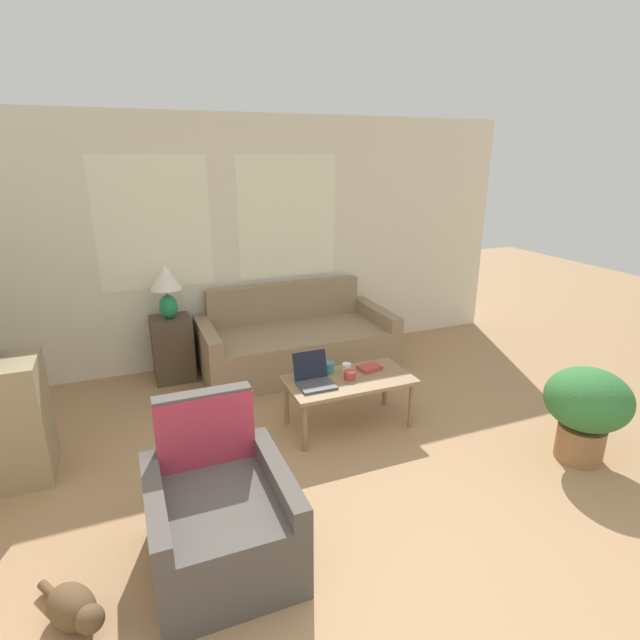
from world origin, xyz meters
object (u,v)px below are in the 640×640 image
object	(u,v)px
armchair	(220,517)
cup_navy	(350,375)
coffee_table	(349,384)
cat_black	(74,608)
table_lamp	(166,284)
potted_plant	(587,406)
cup_yellow	(328,368)
laptop	(314,378)
cup_white	(347,368)
book_red	(370,368)
couch	(295,343)

from	to	relation	value
armchair	cup_navy	size ratio (longest dim) A/B	9.53
coffee_table	cat_black	distance (m)	2.40
cup_navy	armchair	bearing A→B (deg)	-141.32
armchair	cup_navy	distance (m)	1.67
table_lamp	coffee_table	bearing A→B (deg)	-50.85
potted_plant	cat_black	distance (m)	3.48
cup_yellow	cat_black	bearing A→B (deg)	-144.21
cup_navy	cat_black	distance (m)	2.41
cup_navy	laptop	bearing A→B (deg)	174.82
cup_white	potted_plant	world-z (taller)	potted_plant
coffee_table	cup_navy	bearing A→B (deg)	-88.01
laptop	cup_navy	size ratio (longest dim) A/B	3.10
laptop	cup_yellow	bearing A→B (deg)	39.38
cup_yellow	book_red	size ratio (longest dim) A/B	0.44
cup_navy	potted_plant	world-z (taller)	potted_plant
couch	potted_plant	xyz separation A→B (m)	(1.41, -2.45, 0.18)
potted_plant	book_red	bearing A→B (deg)	134.54
coffee_table	book_red	world-z (taller)	book_red
cup_yellow	coffee_table	bearing A→B (deg)	-57.16
couch	laptop	size ratio (longest dim) A/B	6.87
potted_plant	cat_black	size ratio (longest dim) A/B	1.48
couch	book_red	xyz separation A→B (m)	(0.24, -1.26, 0.19)
cup_white	potted_plant	size ratio (longest dim) A/B	0.11
cup_white	potted_plant	bearing A→B (deg)	-41.95
laptop	potted_plant	xyz separation A→B (m)	(1.72, -1.11, -0.05)
armchair	cup_yellow	world-z (taller)	armchair
book_red	coffee_table	bearing A→B (deg)	-159.25
table_lamp	cup_navy	xyz separation A→B (m)	(1.25, -1.55, -0.52)
cup_yellow	potted_plant	world-z (taller)	potted_plant
cup_navy	cup_yellow	world-z (taller)	cup_yellow
potted_plant	cup_white	bearing A→B (deg)	138.05
cup_white	book_red	world-z (taller)	cup_white
table_lamp	armchair	bearing A→B (deg)	-90.95
cat_black	laptop	bearing A→B (deg)	93.47
armchair	laptop	distance (m)	1.47
book_red	laptop	bearing A→B (deg)	-171.74
coffee_table	cup_yellow	world-z (taller)	cup_yellow
cup_navy	book_red	world-z (taller)	cup_navy
couch	cup_yellow	world-z (taller)	couch
armchair	laptop	world-z (taller)	armchair
cup_navy	book_red	distance (m)	0.26
laptop	potted_plant	world-z (taller)	potted_plant
potted_plant	table_lamp	bearing A→B (deg)	135.28
table_lamp	cup_yellow	distance (m)	1.85
cup_navy	book_red	bearing A→B (deg)	24.04
cup_navy	cup_yellow	xyz separation A→B (m)	(-0.11, 0.19, 0.01)
couch	table_lamp	distance (m)	1.47
couch	cup_white	xyz separation A→B (m)	(0.04, -1.22, 0.21)
armchair	cat_black	bearing A→B (deg)	-167.04
potted_plant	laptop	bearing A→B (deg)	147.07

